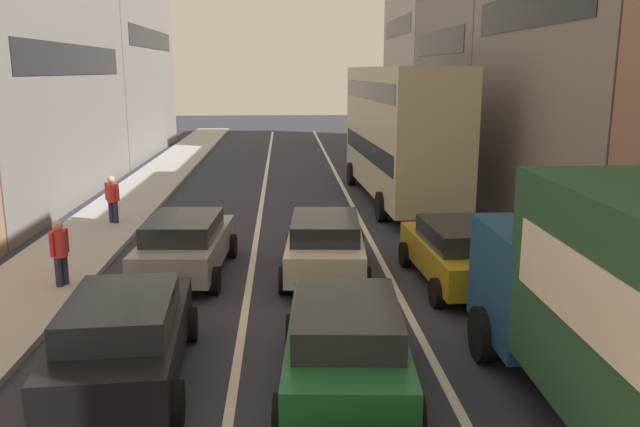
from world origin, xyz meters
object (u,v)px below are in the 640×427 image
at_px(wagon_left_lane_second, 124,335).
at_px(pedestrian_near_kerb, 60,251).
at_px(sedan_left_lane_third, 186,244).
at_px(sedan_centre_lane_second, 346,342).
at_px(sedan_right_lane_behind_truck, 459,252).
at_px(hatchback_centre_lane_third, 325,243).
at_px(bus_mid_queue_primary, 400,128).
at_px(pedestrian_mid_sidewalk, 112,198).

height_order(wagon_left_lane_second, pedestrian_near_kerb, pedestrian_near_kerb).
xyz_separation_m(wagon_left_lane_second, sedan_left_lane_third, (0.16, 5.56, 0.00)).
xyz_separation_m(sedan_centre_lane_second, sedan_right_lane_behind_truck, (3.14, 4.92, 0.00)).
height_order(wagon_left_lane_second, hatchback_centre_lane_third, same).
relative_size(sedan_centre_lane_second, bus_mid_queue_primary, 0.42).
relative_size(sedan_left_lane_third, pedestrian_near_kerb, 2.65).
distance_m(sedan_right_lane_behind_truck, pedestrian_mid_sidewalk, 11.43).
bearing_deg(pedestrian_near_kerb, bus_mid_queue_primary, -107.64).
relative_size(wagon_left_lane_second, bus_mid_queue_primary, 0.42).
xyz_separation_m(sedan_centre_lane_second, hatchback_centre_lane_third, (0.06, 5.83, 0.00)).
distance_m(wagon_left_lane_second, hatchback_centre_lane_third, 6.46).
bearing_deg(wagon_left_lane_second, hatchback_centre_lane_third, -37.29).
bearing_deg(sedan_left_lane_third, sedan_centre_lane_second, -147.53).
relative_size(sedan_centre_lane_second, pedestrian_mid_sidewalk, 2.66).
bearing_deg(sedan_right_lane_behind_truck, bus_mid_queue_primary, -4.36).
distance_m(pedestrian_near_kerb, pedestrian_mid_sidewalk, 6.23).
bearing_deg(hatchback_centre_lane_third, bus_mid_queue_primary, -17.08).
xyz_separation_m(hatchback_centre_lane_third, sedan_left_lane_third, (-3.42, 0.19, 0.00)).
distance_m(wagon_left_lane_second, pedestrian_mid_sidewalk, 11.11).
bearing_deg(pedestrian_near_kerb, sedan_centre_lane_second, 167.01).
height_order(sedan_centre_lane_second, bus_mid_queue_primary, bus_mid_queue_primary).
height_order(wagon_left_lane_second, sedan_left_lane_third, same).
height_order(hatchback_centre_lane_third, pedestrian_mid_sidewalk, pedestrian_mid_sidewalk).
height_order(sedan_centre_lane_second, pedestrian_near_kerb, pedestrian_near_kerb).
bearing_deg(bus_mid_queue_primary, hatchback_centre_lane_third, 156.82).
height_order(wagon_left_lane_second, bus_mid_queue_primary, bus_mid_queue_primary).
bearing_deg(pedestrian_mid_sidewalk, sedan_right_lane_behind_truck, -97.69).
distance_m(sedan_right_lane_behind_truck, pedestrian_near_kerb, 9.16).
bearing_deg(pedestrian_near_kerb, sedan_left_lane_third, -131.87).
relative_size(sedan_centre_lane_second, hatchback_centre_lane_third, 1.00).
xyz_separation_m(sedan_left_lane_third, pedestrian_near_kerb, (-2.65, -1.05, 0.15)).
xyz_separation_m(hatchback_centre_lane_third, bus_mid_queue_primary, (3.38, 8.84, 2.03)).
bearing_deg(wagon_left_lane_second, sedan_left_lane_third, -5.31).
bearing_deg(pedestrian_mid_sidewalk, sedan_left_lane_third, -123.81).
relative_size(sedan_left_lane_third, pedestrian_mid_sidewalk, 2.65).
relative_size(sedan_centre_lane_second, wagon_left_lane_second, 1.00).
relative_size(bus_mid_queue_primary, pedestrian_mid_sidewalk, 6.38).
bearing_deg(sedan_centre_lane_second, bus_mid_queue_primary, -9.19).
height_order(sedan_left_lane_third, sedan_right_lane_behind_truck, same).
distance_m(hatchback_centre_lane_third, pedestrian_mid_sidewalk, 8.40).
height_order(wagon_left_lane_second, sedan_right_lane_behind_truck, same).
height_order(sedan_right_lane_behind_truck, pedestrian_mid_sidewalk, pedestrian_mid_sidewalk).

